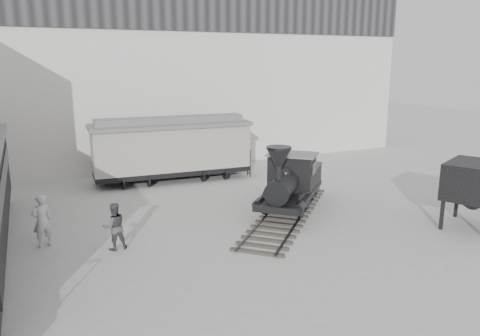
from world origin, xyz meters
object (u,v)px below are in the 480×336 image
visitor_a (42,221)px  coal_hopper (474,186)px  locomotive (290,185)px  visitor_b (114,226)px  boxcar (171,147)px

visitor_a → coal_hopper: (15.12, -5.16, 0.74)m
locomotive → visitor_a: size_ratio=4.04×
visitor_a → visitor_b: size_ratio=1.14×
boxcar → visitor_b: size_ratio=5.19×
visitor_b → coal_hopper: bearing=159.2°
boxcar → visitor_a: bearing=-130.3°
visitor_b → boxcar: bearing=-123.8°
locomotive → boxcar: boxcar is taller
boxcar → coal_hopper: 14.66m
visitor_b → coal_hopper: 13.49m
locomotive → boxcar: bearing=156.2°
locomotive → coal_hopper: locomotive is taller
boxcar → visitor_b: bearing=-115.1°
coal_hopper → visitor_b: bearing=139.0°
locomotive → coal_hopper: size_ratio=2.57×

